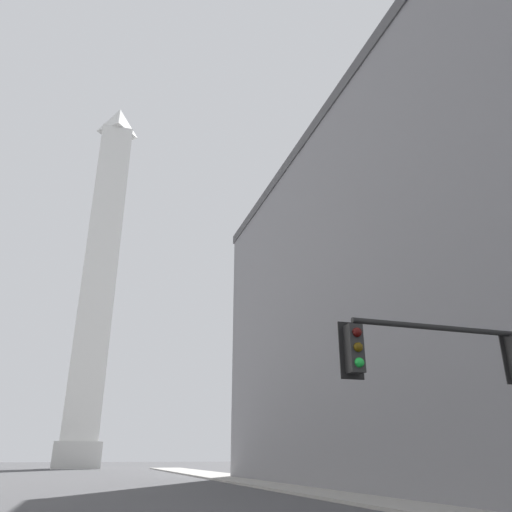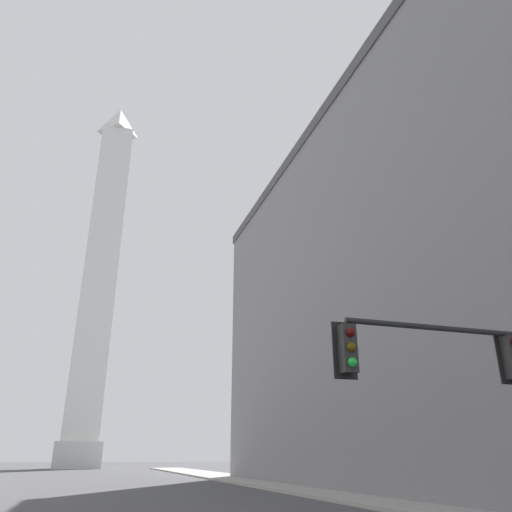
{
  "view_description": "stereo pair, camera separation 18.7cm",
  "coord_description": "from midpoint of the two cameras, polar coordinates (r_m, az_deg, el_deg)",
  "views": [
    {
      "loc": [
        0.8,
        -2.76,
        1.87
      ],
      "look_at": [
        19.8,
        55.93,
        26.71
      ],
      "focal_mm": 35.0,
      "sensor_mm": 36.0,
      "label": 1
    },
    {
      "loc": [
        0.97,
        -2.81,
        1.87
      ],
      "look_at": [
        19.8,
        55.93,
        26.71
      ],
      "focal_mm": 35.0,
      "sensor_mm": 36.0,
      "label": 2
    }
  ],
  "objects": [
    {
      "name": "building_right",
      "position": [
        38.92,
        22.8,
        -4.28
      ],
      "size": [
        23.04,
        44.01,
        25.07
      ],
      "color": "slate",
      "rests_on": "ground_plane"
    },
    {
      "name": "traffic_light_near_right",
      "position": [
        13.42,
        22.83,
        -12.2
      ],
      "size": [
        5.43,
        0.5,
        4.92
      ],
      "color": "black",
      "rests_on": "ground_plane"
    },
    {
      "name": "sidewalk_right",
      "position": [
        37.96,
        2.57,
        -24.63
      ],
      "size": [
        5.0,
        109.28,
        0.15
      ],
      "primitive_type": "cube",
      "color": "gray",
      "rests_on": "ground_plane"
    },
    {
      "name": "obelisk",
      "position": [
        99.57,
        -17.39,
        -1.4
      ],
      "size": [
        7.55,
        7.55,
        72.34
      ],
      "color": "silver",
      "rests_on": "ground_plane"
    }
  ]
}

